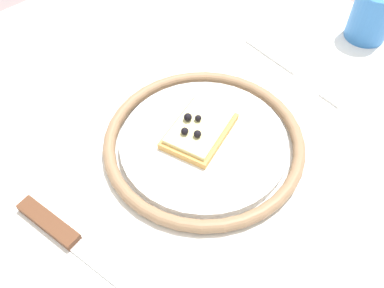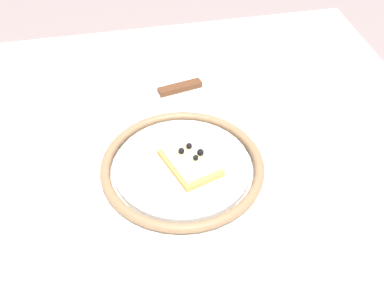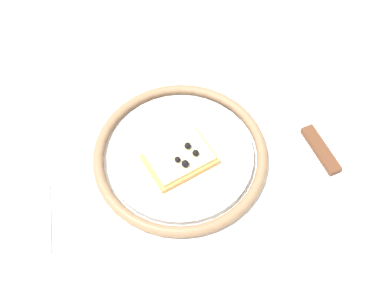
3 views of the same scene
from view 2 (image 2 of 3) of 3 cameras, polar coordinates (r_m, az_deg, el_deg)
name	(u,v)px [view 2 (image 2 of 3)]	position (r m, az deg, el deg)	size (l,w,h in m)	color
dining_table	(193,203)	(0.91, 0.13, -6.93)	(0.92, 0.93, 0.75)	white
plate	(182,166)	(0.81, -1.13, -2.64)	(0.27, 0.27, 0.02)	white
pizza_slice_near	(190,161)	(0.80, -0.21, -2.04)	(0.12, 0.10, 0.03)	tan
knife	(165,92)	(0.97, -3.23, 6.12)	(0.07, 0.24, 0.01)	silver
fork	(221,276)	(0.69, 3.41, -15.19)	(0.03, 0.20, 0.00)	silver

